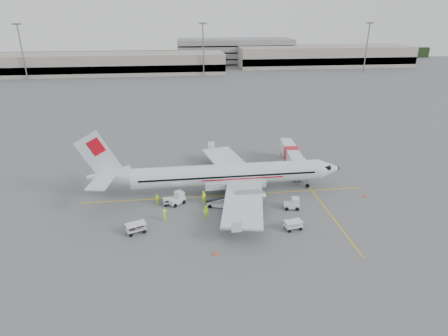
{
  "coord_description": "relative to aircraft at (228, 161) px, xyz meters",
  "views": [
    {
      "loc": [
        -6.58,
        -52.03,
        26.61
      ],
      "look_at": [
        0.0,
        2.0,
        3.8
      ],
      "focal_mm": 30.0,
      "sensor_mm": 36.0,
      "label": 1
    }
  ],
  "objects": [
    {
      "name": "ground",
      "position": [
        -0.45,
        -0.93,
        -5.38
      ],
      "size": [
        360.0,
        360.0,
        0.0
      ],
      "primitive_type": "plane",
      "color": "#56595B"
    },
    {
      "name": "stripe_lead",
      "position": [
        -0.45,
        -0.93,
        -5.38
      ],
      "size": [
        44.0,
        0.2,
        0.01
      ],
      "primitive_type": "cube",
      "color": "yellow",
      "rests_on": "ground"
    },
    {
      "name": "stripe_cross",
      "position": [
        13.55,
        -8.93,
        -5.38
      ],
      "size": [
        0.2,
        20.0,
        0.01
      ],
      "primitive_type": "cube",
      "color": "yellow",
      "rests_on": "ground"
    },
    {
      "name": "terminal_west",
      "position": [
        -40.45,
        129.07,
        -0.88
      ],
      "size": [
        110.0,
        22.0,
        9.0
      ],
      "primitive_type": null,
      "color": "gray",
      "rests_on": "ground"
    },
    {
      "name": "terminal_east",
      "position": [
        69.55,
        144.07,
        -0.38
      ],
      "size": [
        90.0,
        26.0,
        10.0
      ],
      "primitive_type": null,
      "color": "gray",
      "rests_on": "ground"
    },
    {
      "name": "parking_garage",
      "position": [
        24.55,
        159.07,
        1.62
      ],
      "size": [
        62.0,
        24.0,
        14.0
      ],
      "primitive_type": null,
      "color": "slate",
      "rests_on": "ground"
    },
    {
      "name": "treeline",
      "position": [
        -0.45,
        174.07,
        -2.38
      ],
      "size": [
        300.0,
        3.0,
        6.0
      ],
      "primitive_type": null,
      "color": "black",
      "rests_on": "ground"
    },
    {
      "name": "mast_west",
      "position": [
        -70.45,
        117.07,
        5.62
      ],
      "size": [
        3.2,
        1.2,
        22.0
      ],
      "primitive_type": null,
      "color": "slate",
      "rests_on": "ground"
    },
    {
      "name": "mast_center",
      "position": [
        4.55,
        117.07,
        5.62
      ],
      "size": [
        3.2,
        1.2,
        22.0
      ],
      "primitive_type": null,
      "color": "slate",
      "rests_on": "ground"
    },
    {
      "name": "mast_east",
      "position": [
        79.55,
        117.07,
        5.62
      ],
      "size": [
        3.2,
        1.2,
        22.0
      ],
      "primitive_type": null,
      "color": "slate",
      "rests_on": "ground"
    },
    {
      "name": "aircraft",
      "position": [
        0.0,
        0.0,
        0.0
      ],
      "size": [
        39.41,
        31.07,
        10.76
      ],
      "primitive_type": null,
      "rotation": [
        0.0,
        0.0,
        0.01
      ],
      "color": "silver",
      "rests_on": "ground"
    },
    {
      "name": "jet_bridge",
      "position": [
        12.69,
        8.39,
        -3.38
      ],
      "size": [
        4.15,
        15.47,
        4.01
      ],
      "primitive_type": null,
      "rotation": [
        0.0,
        0.0,
        -0.09
      ],
      "color": "silver",
      "rests_on": "ground"
    },
    {
      "name": "belt_loader",
      "position": [
        -1.94,
        -4.46,
        -4.22
      ],
      "size": [
        4.57,
        2.66,
        2.33
      ],
      "primitive_type": null,
      "rotation": [
        0.0,
        0.0,
        -0.26
      ],
      "color": "silver",
      "rests_on": "ground"
    },
    {
      "name": "tug_fore",
      "position": [
        8.57,
        -6.36,
        -4.52
      ],
      "size": [
        2.39,
        1.6,
        1.72
      ],
      "primitive_type": null,
      "rotation": [
        0.0,
        0.0,
        -0.15
      ],
      "color": "silver",
      "rests_on": "ground"
    },
    {
      "name": "tug_mid",
      "position": [
        2.43,
        -9.35,
        -4.6
      ],
      "size": [
        2.13,
        1.34,
        1.57
      ],
      "primitive_type": null,
      "rotation": [
        0.0,
        0.0,
        -0.09
      ],
      "color": "silver",
      "rests_on": "ground"
    },
    {
      "name": "tug_aft",
      "position": [
        -8.07,
        -2.93,
        -4.46
      ],
      "size": [
        2.73,
        2.55,
        1.85
      ],
      "primitive_type": null,
      "rotation": [
        0.0,
        0.0,
        0.65
      ],
      "color": "silver",
      "rests_on": "ground"
    },
    {
      "name": "cart_loaded_a",
      "position": [
        -9.05,
        -2.93,
        -4.85
      ],
      "size": [
        2.25,
        1.61,
        1.06
      ],
      "primitive_type": null,
      "rotation": [
        0.0,
        0.0,
        0.21
      ],
      "color": "silver",
      "rests_on": "ground"
    },
    {
      "name": "cart_loaded_b",
      "position": [
        -13.33,
        -10.19,
        -4.72
      ],
      "size": [
        2.91,
        2.32,
        1.32
      ],
      "primitive_type": null,
      "rotation": [
        0.0,
        0.0,
        0.37
      ],
      "color": "silver",
      "rests_on": "ground"
    },
    {
      "name": "cart_empty_a",
      "position": [
        1.86,
        -9.58,
        -4.81
      ],
      "size": [
        2.43,
        1.76,
        1.14
      ],
      "primitive_type": null,
      "rotation": [
        0.0,
        0.0,
        0.23
      ],
      "color": "silver",
      "rests_on": "ground"
    },
    {
      "name": "cart_empty_b",
      "position": [
        7.18,
        -11.86,
        -4.77
      ],
      "size": [
        2.55,
        1.79,
        1.22
      ],
      "primitive_type": null,
      "rotation": [
        0.0,
        0.0,
        0.19
      ],
      "color": "silver",
      "rests_on": "ground"
    },
    {
      "name": "cone_nose",
      "position": [
        20.85,
        -4.23,
        -5.1
      ],
      "size": [
        0.35,
        0.35,
        0.57
      ],
      "primitive_type": "cone",
      "color": "#FF4B19",
      "rests_on": "ground"
    },
    {
      "name": "cone_port",
      "position": [
        1.21,
        11.3,
        -5.1
      ],
      "size": [
        0.35,
        0.35,
        0.57
      ],
      "primitive_type": "cone",
      "color": "#FF4B19",
      "rests_on": "ground"
    },
    {
      "name": "cone_stbd",
      "position": [
        -3.63,
        -16.2,
        -5.05
      ],
      "size": [
        0.4,
        0.4,
        0.66
      ],
      "primitive_type": "cone",
      "color": "#FF4B19",
      "rests_on": "ground"
    },
    {
      "name": "crew_a",
      "position": [
        -4.0,
        -2.98,
        -4.43
      ],
      "size": [
        0.82,
        0.72,
        1.9
      ],
      "primitive_type": "imported",
      "rotation": [
        0.0,
        0.0,
        0.47
      ],
      "color": "#B1E41E",
      "rests_on": "ground"
    },
    {
      "name": "crew_b",
      "position": [
        -4.03,
        -7.45,
        -4.48
      ],
      "size": [
        1.12,
        1.09,
        1.81
      ],
      "primitive_type": "imported",
      "rotation": [
        0.0,
        0.0,
        -0.68
      ],
      "color": "#B1E41E",
      "rests_on": "ground"
    },
    {
      "name": "crew_c",
      "position": [
        -9.69,
        -7.39,
        -4.55
      ],
      "size": [
        0.87,
        1.19,
        1.66
      ],
      "primitive_type": "imported",
      "rotation": [
        0.0,
        0.0,
        1.83
      ],
      "color": "#B1E41E",
      "rests_on": "ground"
    },
    {
      "name": "crew_d",
      "position": [
        -10.94,
        -2.43,
        -4.59
      ],
      "size": [
        0.94,
        0.42,
        1.59
      ],
      "primitive_type": "imported",
      "rotation": [
        0.0,
        0.0,
        3.11
      ],
      "color": "#B1E41E",
      "rests_on": "ground"
    }
  ]
}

